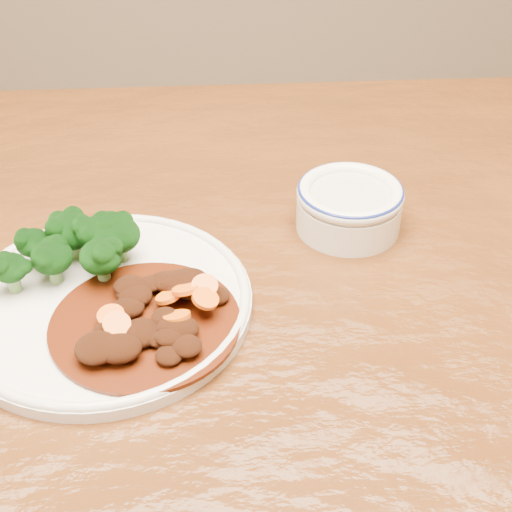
{
  "coord_description": "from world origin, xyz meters",
  "views": [
    {
      "loc": [
        -0.03,
        -0.52,
        1.18
      ],
      "look_at": [
        -0.0,
        0.01,
        0.77
      ],
      "focal_mm": 50.0,
      "sensor_mm": 36.0,
      "label": 1
    }
  ],
  "objects": [
    {
      "name": "dining_table",
      "position": [
        0.0,
        0.0,
        0.67
      ],
      "size": [
        1.51,
        0.92,
        0.75
      ],
      "rotation": [
        0.0,
        0.0,
        0.01
      ],
      "color": "#552B0F",
      "rests_on": "ground"
    },
    {
      "name": "dinner_plate",
      "position": [
        -0.14,
        -0.03,
        0.76
      ],
      "size": [
        0.26,
        0.26,
        0.02
      ],
      "rotation": [
        0.0,
        0.0,
        0.2
      ],
      "color": "white",
      "rests_on": "dining_table"
    },
    {
      "name": "broccoli_florets",
      "position": [
        -0.16,
        0.02,
        0.79
      ],
      "size": [
        0.13,
        0.09,
        0.05
      ],
      "color": "#68954D",
      "rests_on": "dinner_plate"
    },
    {
      "name": "mince_stew",
      "position": [
        -0.09,
        -0.07,
        0.77
      ],
      "size": [
        0.16,
        0.16,
        0.03
      ],
      "color": "#401606",
      "rests_on": "dinner_plate"
    },
    {
      "name": "dip_bowl",
      "position": [
        0.1,
        0.09,
        0.78
      ],
      "size": [
        0.11,
        0.11,
        0.05
      ],
      "rotation": [
        0.0,
        0.0,
        -0.03
      ],
      "color": "white",
      "rests_on": "dining_table"
    }
  ]
}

